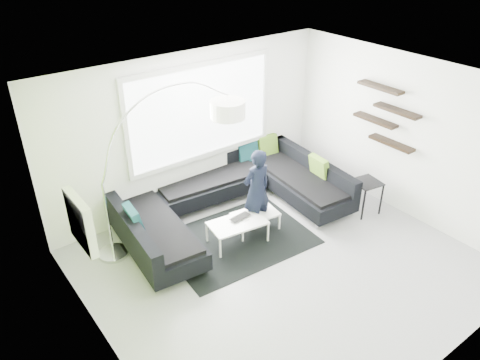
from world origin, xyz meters
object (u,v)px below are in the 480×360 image
sectional_sofa (230,200)px  laptop (242,219)px  arc_lamp (102,184)px  coffee_table (247,226)px  side_table (365,197)px  person (257,190)px

sectional_sofa → laptop: 0.68m
arc_lamp → coffee_table: bearing=-13.9°
side_table → person: 2.07m
coffee_table → person: bearing=28.1°
coffee_table → arc_lamp: size_ratio=0.46×
sectional_sofa → side_table: sectional_sofa is taller
person → laptop: person is taller
sectional_sofa → person: (0.18, -0.50, 0.37)m
sectional_sofa → person: person is taller
sectional_sofa → person: bearing=-65.4°
arc_lamp → person: arc_lamp is taller
sectional_sofa → arc_lamp: arc_lamp is taller
coffee_table → arc_lamp: (-1.99, 0.88, 1.10)m
sectional_sofa → coffee_table: bearing=-94.6°
side_table → laptop: (-2.26, 0.66, 0.09)m
arc_lamp → side_table: (4.14, -1.57, -0.99)m
side_table → coffee_table: bearing=162.1°
sectional_sofa → arc_lamp: bearing=177.9°
arc_lamp → person: size_ratio=1.76×
sectional_sofa → laptop: bearing=-104.0°
arc_lamp → sectional_sofa: bearing=2.5°
arc_lamp → person: (2.28, -0.77, -0.56)m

